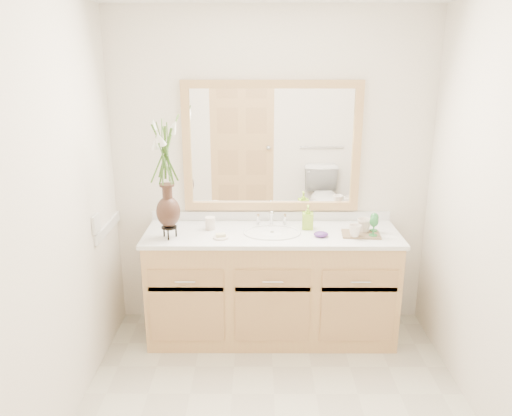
{
  "coord_description": "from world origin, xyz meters",
  "views": [
    {
      "loc": [
        -0.11,
        -2.39,
        2.06
      ],
      "look_at": [
        -0.11,
        0.65,
        1.12
      ],
      "focal_mm": 35.0,
      "sensor_mm": 36.0,
      "label": 1
    }
  ],
  "objects_px": {
    "flower_vase": "(166,161)",
    "tumbler": "(210,223)",
    "soap_bottle": "(308,218)",
    "tray": "(361,234)"
  },
  "relations": [
    {
      "from": "flower_vase",
      "to": "tumbler",
      "type": "relative_size",
      "value": 8.59
    },
    {
      "from": "flower_vase",
      "to": "soap_bottle",
      "type": "distance_m",
      "value": 1.11
    },
    {
      "from": "flower_vase",
      "to": "tumbler",
      "type": "height_order",
      "value": "flower_vase"
    },
    {
      "from": "tray",
      "to": "tumbler",
      "type": "bearing_deg",
      "value": 178.61
    },
    {
      "from": "soap_bottle",
      "to": "tray",
      "type": "xyz_separation_m",
      "value": [
        0.37,
        -0.14,
        -0.07
      ]
    },
    {
      "from": "tumbler",
      "to": "tray",
      "type": "relative_size",
      "value": 0.35
    },
    {
      "from": "soap_bottle",
      "to": "tray",
      "type": "relative_size",
      "value": 0.61
    },
    {
      "from": "tumbler",
      "to": "soap_bottle",
      "type": "xyz_separation_m",
      "value": [
        0.72,
        0.02,
        0.03
      ]
    },
    {
      "from": "flower_vase",
      "to": "soap_bottle",
      "type": "bearing_deg",
      "value": 11.33
    },
    {
      "from": "flower_vase",
      "to": "soap_bottle",
      "type": "relative_size",
      "value": 4.98
    }
  ]
}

